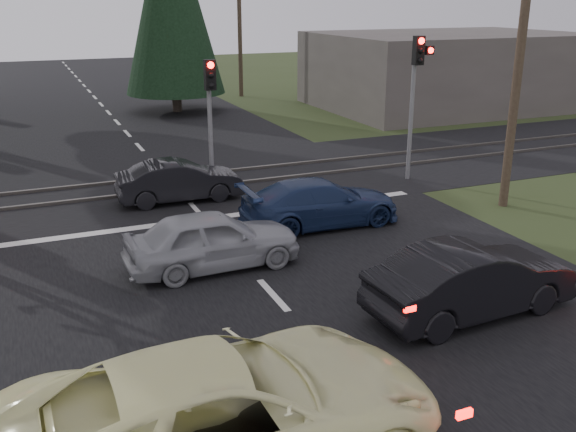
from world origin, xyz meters
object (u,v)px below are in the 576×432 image
traffic_signal_right (417,80)px  utility_pole_near (521,41)px  blue_sedan (320,203)px  dark_hatchback (472,281)px  utility_pole_mid (239,17)px  cream_coupe (223,412)px  dark_car_far (180,181)px  silver_car (213,240)px  traffic_signal_center (210,103)px  utility_pole_far (154,10)px

traffic_signal_right → utility_pole_near: size_ratio=0.52×
utility_pole_near → blue_sedan: size_ratio=2.07×
traffic_signal_right → dark_hatchback: traffic_signal_right is taller
utility_pole_mid → cream_coupe: 33.55m
blue_sedan → dark_car_far: (-2.95, 3.62, -0.02)m
traffic_signal_right → cream_coupe: 15.04m
silver_car → dark_car_far: 5.30m
traffic_signal_center → utility_pole_near: (7.50, -4.68, 1.92)m
traffic_signal_center → utility_pole_far: 44.99m
traffic_signal_right → utility_pole_near: utility_pole_near is taller
traffic_signal_right → cream_coupe: (-10.00, -10.95, -2.50)m
cream_coupe → silver_car: (1.73, 6.35, -0.14)m
traffic_signal_center → utility_pole_near: 9.05m
utility_pole_near → utility_pole_far: size_ratio=1.00×
traffic_signal_center → utility_pole_near: bearing=-32.0°
utility_pole_mid → dark_car_far: utility_pole_mid is taller
utility_pole_near → cream_coupe: utility_pole_near is taller
utility_pole_near → cream_coupe: bearing=-145.7°
blue_sedan → traffic_signal_center: bearing=23.5°
dark_hatchback → silver_car: (-3.95, 4.09, -0.03)m
utility_pole_far → utility_pole_mid: bearing=-90.0°
utility_pole_mid → silver_car: bearing=-110.2°
traffic_signal_right → utility_pole_mid: (0.95, 20.53, 1.41)m
utility_pole_near → dark_hatchback: size_ratio=2.12×
dark_car_far → traffic_signal_right: bearing=-93.5°
utility_pole_mid → dark_hatchback: 29.96m
utility_pole_mid → blue_sedan: (-5.75, -23.47, -4.09)m
cream_coupe → dark_car_far: (2.25, 11.63, -0.20)m
traffic_signal_center → cream_coupe: 12.79m
silver_car → dark_car_far: silver_car is taller
traffic_signal_right → utility_pole_near: (0.95, -3.47, 1.41)m
traffic_signal_right → utility_pole_near: bearing=-74.7°
dark_hatchback → dark_car_far: bearing=16.4°
silver_car → dark_car_far: (0.52, 5.27, -0.06)m
traffic_signal_right → utility_pole_near: 3.87m
dark_car_far → silver_car: bearing=175.8°
traffic_signal_center → cream_coupe: size_ratio=0.70×
traffic_signal_right → utility_pole_far: 45.56m
cream_coupe → blue_sedan: 9.55m
traffic_signal_right → blue_sedan: size_ratio=1.08×
utility_pole_near → blue_sedan: (-5.75, 0.53, -4.09)m
dark_hatchback → dark_car_far: (-3.42, 9.37, -0.08)m
utility_pole_near → utility_pole_mid: size_ratio=1.00×
traffic_signal_right → dark_hatchback: 10.05m
traffic_signal_center → utility_pole_mid: 20.82m
utility_pole_near → traffic_signal_center: bearing=148.0°
utility_pole_mid → utility_pole_far: bearing=90.0°
dark_car_far → utility_pole_far: bearing=-9.5°
utility_pole_mid → blue_sedan: size_ratio=2.07×
utility_pole_far → blue_sedan: (-5.75, -48.47, -4.09)m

